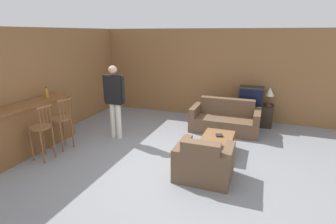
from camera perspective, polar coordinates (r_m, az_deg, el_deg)
ground_plane at (r=5.18m, az=-1.28°, el=-11.76°), size 24.00×24.00×0.00m
wall_back at (r=8.03m, az=8.13°, el=8.28°), size 9.40×0.08×2.60m
wall_left at (r=7.49m, az=-21.49°, el=6.65°), size 0.08×8.54×2.60m
bar_counter at (r=6.38m, az=-27.60°, el=-2.88°), size 0.55×2.11×1.06m
bar_chair_near at (r=5.78m, az=-25.83°, el=-3.76°), size 0.43×0.43×1.15m
bar_chair_mid at (r=6.15m, az=-22.11°, el=-2.09°), size 0.48×0.48×1.15m
couch_far at (r=7.01m, az=12.29°, el=-1.73°), size 1.73×0.85×0.81m
armchair_near at (r=4.72m, az=7.72°, el=-10.98°), size 0.97×0.81×0.79m
coffee_table at (r=5.70m, az=10.74°, el=-5.72°), size 0.63×0.89×0.37m
tv_unit at (r=7.71m, az=17.32°, el=-0.42°), size 1.21×0.53×0.57m
tv at (r=7.58m, az=17.66°, el=3.38°), size 0.65×0.48×0.48m
bottle at (r=6.54m, az=-24.88°, el=3.78°), size 0.07×0.07×0.25m
book_on_table at (r=5.69m, az=11.09°, el=-5.00°), size 0.18×0.18×0.03m
table_lamp at (r=7.55m, az=21.28°, el=3.98°), size 0.24×0.24×0.50m
person_by_window at (r=6.31m, az=-11.59°, el=3.03°), size 0.56×0.20×1.77m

